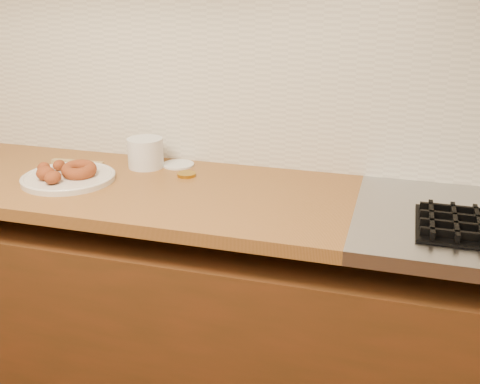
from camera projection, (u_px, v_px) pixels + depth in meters
name	position (u px, v px, depth m)	size (l,w,h in m)	color
wall_back	(225.00, 35.00, 1.91)	(4.00, 0.02, 2.70)	tan
base_cabinet	(200.00, 327.00, 1.97)	(3.60, 0.60, 0.77)	#542912
butcher_block	(23.00, 177.00, 1.96)	(2.30, 0.62, 0.04)	brown
backsplash	(224.00, 80.00, 1.95)	(3.60, 0.02, 0.60)	beige
donut_plate	(69.00, 178.00, 1.86)	(0.31, 0.31, 0.02)	beige
ring_donut	(79.00, 170.00, 1.85)	(0.12, 0.12, 0.04)	maroon
fried_dough_chunks	(50.00, 172.00, 1.82)	(0.13, 0.18, 0.05)	maroon
plastic_tub	(146.00, 153.00, 1.98)	(0.13, 0.13, 0.10)	silver
tub_lid	(178.00, 165.00, 2.02)	(0.11, 0.11, 0.01)	silver
brass_jar_lid	(186.00, 175.00, 1.91)	(0.06, 0.06, 0.01)	#AE811C
wooden_utensil	(78.00, 163.00, 2.02)	(0.20, 0.02, 0.02)	#A68A50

